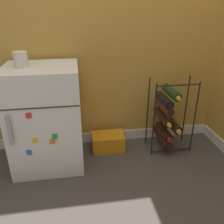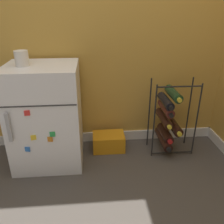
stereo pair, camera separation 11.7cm
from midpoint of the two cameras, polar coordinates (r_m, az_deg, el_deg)
The scene contains 5 objects.
ground_plane at distance 1.73m, azimuth -0.90°, elevation -18.19°, with size 14.00×14.00×0.00m, color #423D38.
mini_fridge at distance 1.87m, azimuth -17.31°, elevation -1.37°, with size 0.52×0.48×0.79m.
wine_rack at distance 2.05m, azimuth 11.27°, elevation -1.33°, with size 0.36×0.33×0.63m.
soda_box at distance 2.10m, azimuth -2.59°, elevation -7.20°, with size 0.27×0.19×0.14m.
fridge_top_cup at distance 1.74m, azimuth -22.98°, elevation 11.52°, with size 0.09×0.09×0.10m.
Camera 1 is at (-0.23, -1.26, 1.17)m, focal length 38.00 mm.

